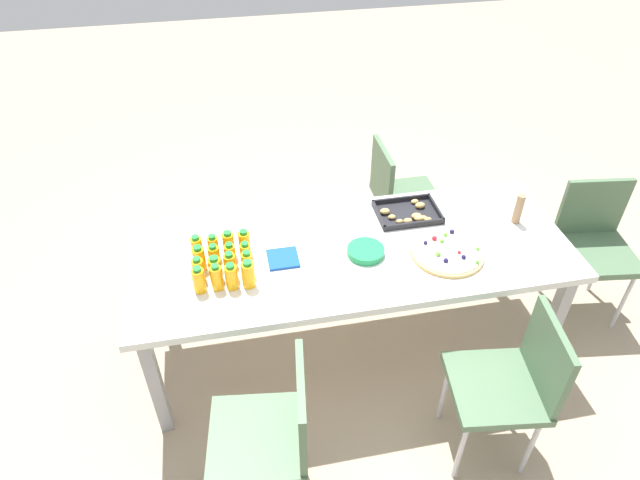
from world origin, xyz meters
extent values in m
plane|color=tan|center=(0.00, 0.00, 0.00)|extent=(12.00, 12.00, 0.00)
cube|color=silver|center=(0.00, 0.00, 0.71)|extent=(2.20, 0.84, 0.04)
cube|color=#99999E|center=(-1.02, -0.34, 0.34)|extent=(0.06, 0.06, 0.69)
cube|color=#99999E|center=(1.02, -0.34, 0.34)|extent=(0.06, 0.06, 0.69)
cube|color=#99999E|center=(-1.02, 0.34, 0.34)|extent=(0.06, 0.06, 0.69)
cube|color=#99999E|center=(1.02, 0.34, 0.34)|extent=(0.06, 0.06, 0.69)
cube|color=#4C6B4C|center=(1.45, 0.01, 0.45)|extent=(0.45, 0.45, 0.04)
cube|color=#4C6B4C|center=(1.47, 0.19, 0.64)|extent=(0.38, 0.08, 0.38)
cylinder|color=silver|center=(1.59, -0.17, 0.21)|extent=(0.02, 0.02, 0.41)
cylinder|color=silver|center=(1.27, -0.13, 0.21)|extent=(0.02, 0.02, 0.41)
cylinder|color=silver|center=(1.63, 0.14, 0.21)|extent=(0.02, 0.02, 0.41)
cylinder|color=silver|center=(1.31, 0.19, 0.21)|extent=(0.02, 0.02, 0.41)
cube|color=#4C6B4C|center=(-0.58, -0.77, 0.45)|extent=(0.45, 0.45, 0.04)
cube|color=#4C6B4C|center=(-0.40, -0.80, 0.64)|extent=(0.08, 0.38, 0.38)
cylinder|color=silver|center=(-0.72, -0.60, 0.21)|extent=(0.02, 0.02, 0.41)
cylinder|color=silver|center=(-0.40, -0.64, 0.21)|extent=(0.02, 0.02, 0.41)
cube|color=#4C6B4C|center=(0.56, 0.75, 0.45)|extent=(0.40, 0.40, 0.04)
cube|color=#4C6B4C|center=(0.38, 0.75, 0.64)|extent=(0.03, 0.38, 0.38)
cylinder|color=silver|center=(0.72, 0.91, 0.21)|extent=(0.02, 0.02, 0.41)
cylinder|color=silver|center=(0.72, 0.59, 0.21)|extent=(0.02, 0.02, 0.41)
cylinder|color=silver|center=(0.40, 0.91, 0.21)|extent=(0.02, 0.02, 0.41)
cylinder|color=silver|center=(0.40, 0.59, 0.21)|extent=(0.02, 0.02, 0.41)
cube|color=#4C6B4C|center=(0.49, -0.73, 0.45)|extent=(0.45, 0.45, 0.04)
cube|color=#4C6B4C|center=(0.67, -0.76, 0.64)|extent=(0.08, 0.38, 0.38)
cylinder|color=silver|center=(0.31, -0.87, 0.21)|extent=(0.02, 0.02, 0.41)
cylinder|color=silver|center=(0.35, -0.55, 0.21)|extent=(0.02, 0.02, 0.41)
cylinder|color=silver|center=(0.62, -0.91, 0.21)|extent=(0.02, 0.02, 0.41)
cylinder|color=silver|center=(0.67, -0.60, 0.21)|extent=(0.02, 0.02, 0.41)
cylinder|color=#FAAB14|center=(-0.75, -0.15, 0.79)|extent=(0.06, 0.06, 0.12)
cylinder|color=#1E8C33|center=(-0.75, -0.15, 0.86)|extent=(0.04, 0.04, 0.02)
cylinder|color=#F9AB14|center=(-0.67, -0.15, 0.79)|extent=(0.05, 0.05, 0.12)
cylinder|color=#1E8C33|center=(-0.67, -0.15, 0.86)|extent=(0.03, 0.03, 0.02)
cylinder|color=#FBAD14|center=(-0.61, -0.16, 0.79)|extent=(0.06, 0.06, 0.12)
cylinder|color=#1E8C33|center=(-0.61, -0.16, 0.86)|extent=(0.04, 0.04, 0.02)
cylinder|color=#FBAC14|center=(-0.53, -0.16, 0.79)|extent=(0.06, 0.06, 0.13)
cylinder|color=#1E8C33|center=(-0.53, -0.16, 0.86)|extent=(0.04, 0.04, 0.02)
cylinder|color=#FBAE14|center=(-0.75, -0.08, 0.79)|extent=(0.06, 0.06, 0.12)
cylinder|color=#1E8C33|center=(-0.75, -0.08, 0.85)|extent=(0.04, 0.04, 0.02)
cylinder|color=#F9AF14|center=(-0.68, -0.08, 0.79)|extent=(0.06, 0.06, 0.12)
cylinder|color=#1E8C33|center=(-0.68, -0.08, 0.85)|extent=(0.04, 0.04, 0.02)
cylinder|color=#FAAE14|center=(-0.61, -0.08, 0.79)|extent=(0.06, 0.06, 0.13)
cylinder|color=#1E8C33|center=(-0.61, -0.08, 0.87)|extent=(0.04, 0.04, 0.02)
cylinder|color=#FAAF14|center=(-0.53, -0.08, 0.79)|extent=(0.05, 0.05, 0.12)
cylinder|color=#1E8C33|center=(-0.53, -0.08, 0.86)|extent=(0.03, 0.03, 0.02)
cylinder|color=#FAAE14|center=(-0.75, 0.00, 0.79)|extent=(0.06, 0.06, 0.12)
cylinder|color=#1E8C33|center=(-0.75, 0.00, 0.86)|extent=(0.04, 0.04, 0.02)
cylinder|color=#FAAC14|center=(-0.68, -0.01, 0.79)|extent=(0.05, 0.05, 0.12)
cylinder|color=#1E8C33|center=(-0.68, -0.01, 0.86)|extent=(0.03, 0.03, 0.02)
cylinder|color=#F9AB14|center=(-0.60, 0.00, 0.79)|extent=(0.05, 0.05, 0.12)
cylinder|color=#1E8C33|center=(-0.60, 0.00, 0.85)|extent=(0.03, 0.03, 0.02)
cylinder|color=#F8AE14|center=(-0.53, -0.01, 0.79)|extent=(0.05, 0.05, 0.12)
cylinder|color=#1E8C33|center=(-0.53, -0.01, 0.85)|extent=(0.03, 0.03, 0.02)
cylinder|color=#FBAF14|center=(-0.75, 0.06, 0.79)|extent=(0.05, 0.05, 0.13)
cylinder|color=#1E8C33|center=(-0.75, 0.06, 0.87)|extent=(0.04, 0.04, 0.02)
cylinder|color=#F8AB14|center=(-0.68, 0.07, 0.79)|extent=(0.05, 0.05, 0.12)
cylinder|color=#1E8C33|center=(-0.68, 0.07, 0.86)|extent=(0.03, 0.03, 0.02)
cylinder|color=#FBAC14|center=(-0.60, 0.07, 0.79)|extent=(0.06, 0.06, 0.13)
cylinder|color=#1E8C33|center=(-0.60, 0.07, 0.87)|extent=(0.04, 0.04, 0.02)
cylinder|color=#F9AF14|center=(-0.53, 0.08, 0.79)|extent=(0.06, 0.06, 0.12)
cylinder|color=#1E8C33|center=(-0.53, 0.08, 0.86)|extent=(0.04, 0.04, 0.02)
cylinder|color=tan|center=(0.45, -0.13, 0.74)|extent=(0.36, 0.36, 0.02)
cylinder|color=white|center=(0.45, -0.13, 0.75)|extent=(0.34, 0.34, 0.01)
sphere|color=red|center=(0.42, -0.04, 0.76)|extent=(0.03, 0.03, 0.03)
sphere|color=#66B238|center=(0.48, -0.01, 0.76)|extent=(0.02, 0.02, 0.02)
sphere|color=#66B238|center=(0.56, -0.24, 0.76)|extent=(0.02, 0.02, 0.02)
sphere|color=#1E1947|center=(0.40, -0.14, 0.76)|extent=(0.02, 0.02, 0.02)
sphere|color=#1E1947|center=(0.36, -0.06, 0.76)|extent=(0.02, 0.02, 0.02)
sphere|color=#1E1947|center=(0.50, -0.20, 0.76)|extent=(0.02, 0.02, 0.02)
sphere|color=#1E1947|center=(0.52, 0.00, 0.76)|extent=(0.02, 0.02, 0.02)
sphere|color=red|center=(0.50, -0.16, 0.76)|extent=(0.02, 0.02, 0.02)
sphere|color=#66B238|center=(0.39, -0.15, 0.76)|extent=(0.03, 0.03, 0.03)
sphere|color=#66B238|center=(0.45, -0.06, 0.76)|extent=(0.02, 0.02, 0.02)
sphere|color=#1E1947|center=(0.41, -0.20, 0.76)|extent=(0.02, 0.02, 0.02)
sphere|color=#66B238|center=(0.60, -0.15, 0.76)|extent=(0.02, 0.02, 0.02)
cube|color=black|center=(0.36, 0.23, 0.73)|extent=(0.34, 0.24, 0.01)
cube|color=black|center=(0.36, 0.11, 0.74)|extent=(0.34, 0.01, 0.03)
cube|color=black|center=(0.36, 0.34, 0.74)|extent=(0.34, 0.01, 0.03)
cube|color=black|center=(0.20, 0.23, 0.74)|extent=(0.01, 0.24, 0.03)
cube|color=black|center=(0.52, 0.23, 0.74)|extent=(0.01, 0.24, 0.03)
ellipsoid|color=tan|center=(0.34, 0.14, 0.75)|extent=(0.05, 0.03, 0.03)
ellipsoid|color=tan|center=(0.26, 0.20, 0.75)|extent=(0.04, 0.03, 0.02)
ellipsoid|color=tan|center=(0.42, 0.15, 0.75)|extent=(0.04, 0.03, 0.02)
ellipsoid|color=tan|center=(0.44, 0.14, 0.75)|extent=(0.04, 0.03, 0.02)
ellipsoid|color=tan|center=(0.39, 0.17, 0.75)|extent=(0.05, 0.04, 0.03)
ellipsoid|color=tan|center=(0.43, 0.31, 0.75)|extent=(0.04, 0.03, 0.02)
ellipsoid|color=tan|center=(0.44, 0.26, 0.75)|extent=(0.05, 0.04, 0.03)
ellipsoid|color=tan|center=(0.24, 0.25, 0.75)|extent=(0.05, 0.04, 0.03)
ellipsoid|color=tan|center=(0.29, 0.15, 0.75)|extent=(0.04, 0.03, 0.02)
ellipsoid|color=tan|center=(0.40, 0.15, 0.75)|extent=(0.05, 0.04, 0.03)
cylinder|color=#1E8C4C|center=(0.06, -0.05, 0.73)|extent=(0.19, 0.19, 0.00)
cylinder|color=#1E8C4C|center=(0.06, -0.05, 0.73)|extent=(0.19, 0.19, 0.00)
cylinder|color=#1E8C4C|center=(0.06, -0.05, 0.74)|extent=(0.19, 0.19, 0.00)
cylinder|color=#1E8C4C|center=(0.06, -0.05, 0.74)|extent=(0.19, 0.19, 0.00)
cylinder|color=#1E8C4C|center=(0.06, -0.05, 0.75)|extent=(0.19, 0.19, 0.00)
cylinder|color=#1E8C4C|center=(0.06, -0.05, 0.75)|extent=(0.19, 0.19, 0.00)
cylinder|color=#1E8C4C|center=(0.06, -0.05, 0.76)|extent=(0.19, 0.19, 0.00)
cube|color=#194CA5|center=(-0.35, -0.01, 0.73)|extent=(0.15, 0.15, 0.01)
cylinder|color=#9E7A56|center=(0.90, 0.05, 0.81)|extent=(0.04, 0.04, 0.17)
camera|label=1|loc=(-0.57, -2.07, 2.54)|focal=31.53mm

